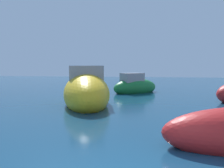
{
  "coord_description": "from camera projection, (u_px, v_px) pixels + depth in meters",
  "views": [
    {
      "loc": [
        0.36,
        -3.58,
        2.0
      ],
      "look_at": [
        -2.32,
        12.2,
        0.8
      ],
      "focal_mm": 38.62,
      "sensor_mm": 36.0,
      "label": 1
    }
  ],
  "objects": [
    {
      "name": "moored_boat_4",
      "position": [
        135.0,
        86.0,
        17.96
      ],
      "size": [
        3.81,
        3.62,
        1.78
      ],
      "rotation": [
        0.0,
        0.0,
        0.72
      ],
      "color": "#197233",
      "rests_on": "ground"
    },
    {
      "name": "moored_boat_0",
      "position": [
        86.0,
        91.0,
        12.52
      ],
      "size": [
        3.92,
        6.19,
        2.48
      ],
      "rotation": [
        0.0,
        0.0,
        5.01
      ],
      "color": "gold",
      "rests_on": "ground"
    }
  ]
}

